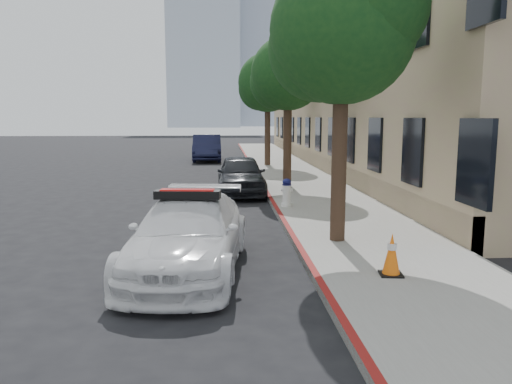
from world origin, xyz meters
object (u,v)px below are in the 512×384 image
Objects in this scene: police_car at (188,235)px; fire_hydrant at (287,193)px; parked_car_mid at (241,175)px; parked_car_far at (207,148)px; traffic_cone at (392,254)px.

fire_hydrant is at bearing 72.15° from police_car.
police_car is at bearing -113.44° from fire_hydrant.
parked_car_mid reaches higher than fire_hydrant.
parked_car_mid is 0.83× the size of parked_car_far.
fire_hydrant reaches higher than traffic_cone.
parked_car_mid is at bearing 110.24° from fire_hydrant.
fire_hydrant is at bearing 97.99° from traffic_cone.
traffic_cone is at bearing -78.39° from parked_car_mid.
parked_car_mid is 5.79× the size of traffic_cone.
parked_car_mid is 3.45m from fire_hydrant.
traffic_cone is at bearing -81.41° from fire_hydrant.
police_car is 21.93m from parked_car_far.
traffic_cone is (3.60, -22.83, -0.29)m from parked_car_far.
fire_hydrant is (1.16, -3.25, -0.14)m from parked_car_mid.
parked_car_far is 16.86m from fire_hydrant.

